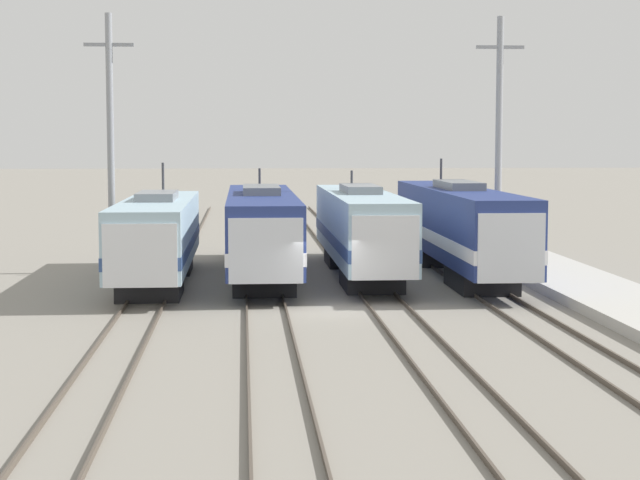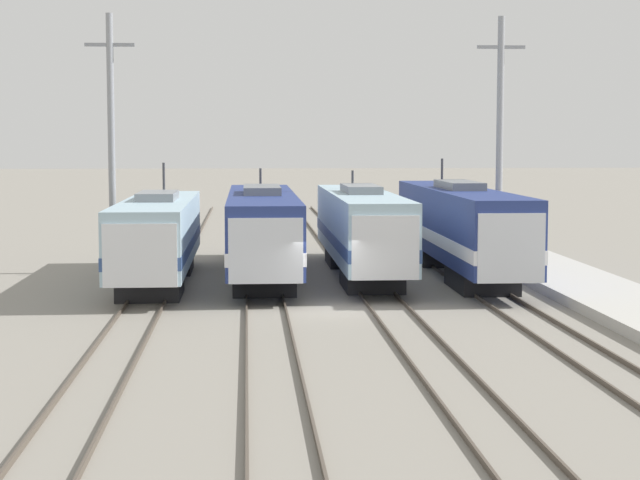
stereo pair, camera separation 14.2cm
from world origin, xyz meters
name	(u,v)px [view 2 (the right image)]	position (x,y,z in m)	size (l,w,h in m)	color
ground_plane	(328,311)	(0.00, 0.00, 0.00)	(400.00, 400.00, 0.00)	gray
rail_pair_far_left	(141,311)	(-6.82, 0.00, 0.07)	(1.51, 120.00, 0.15)	#4C4238
rail_pair_center_left	(266,310)	(-2.27, 0.00, 0.07)	(1.51, 120.00, 0.15)	#4C4238
rail_pair_center_right	(390,308)	(2.27, 0.00, 0.07)	(1.51, 120.00, 0.15)	#4C4238
rail_pair_far_right	(511,307)	(6.82, 0.00, 0.07)	(1.51, 120.00, 0.15)	#4C4238
locomotive_far_left	(157,237)	(-6.82, 7.55, 2.08)	(2.95, 16.30, 5.20)	#232326
locomotive_center_left	(262,231)	(-2.27, 9.72, 2.15)	(3.05, 19.13, 4.86)	black
locomotive_center_right	(362,230)	(2.27, 9.64, 2.16)	(2.85, 17.62, 4.75)	#232326
locomotive_far_right	(461,228)	(6.82, 9.49, 2.24)	(2.79, 19.83, 5.33)	black
catenary_tower_left	(111,140)	(-9.27, 12.12, 6.25)	(2.30, 0.33, 12.11)	gray
catenary_tower_right	(500,140)	(9.18, 12.12, 6.25)	(2.30, 0.33, 12.11)	gray
platform	(622,302)	(11.01, 0.00, 0.21)	(4.00, 120.00, 0.41)	#B7B5AD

